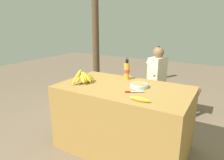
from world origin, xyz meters
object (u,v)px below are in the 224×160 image
at_px(banana_bunch_green, 131,77).
at_px(loose_banana_front, 140,99).
at_px(seated_vendor, 155,73).
at_px(banana_bunch_ripe, 84,77).
at_px(wooden_bench, 151,88).
at_px(support_post_near, 96,36).
at_px(water_bottle, 127,71).
at_px(knife, 132,92).
at_px(serving_bowl, 139,85).

bearing_deg(banana_bunch_green, loose_banana_front, -62.31).
relative_size(seated_vendor, banana_bunch_green, 3.75).
xyz_separation_m(banana_bunch_ripe, seated_vendor, (0.41, 1.44, -0.22)).
bearing_deg(loose_banana_front, wooden_bench, 105.63).
height_order(loose_banana_front, seated_vendor, seated_vendor).
bearing_deg(banana_bunch_green, support_post_near, 167.92).
relative_size(banana_bunch_ripe, water_bottle, 1.23).
bearing_deg(loose_banana_front, banana_bunch_ripe, 165.55).
relative_size(knife, seated_vendor, 0.16).
bearing_deg(banana_bunch_ripe, banana_bunch_green, 92.36).
distance_m(wooden_bench, seated_vendor, 0.29).
distance_m(loose_banana_front, banana_bunch_green, 1.92).
distance_m(loose_banana_front, seated_vendor, 1.71).
distance_m(loose_banana_front, knife, 0.25).
bearing_deg(water_bottle, knife, -57.86).
height_order(serving_bowl, support_post_near, support_post_near).
bearing_deg(support_post_near, knife, -46.06).
relative_size(knife, support_post_near, 0.07).
xyz_separation_m(knife, seated_vendor, (-0.24, 1.48, -0.15)).
xyz_separation_m(water_bottle, knife, (0.27, -0.43, -0.10)).
bearing_deg(seated_vendor, banana_bunch_ripe, 85.55).
bearing_deg(serving_bowl, loose_banana_front, -66.35).
distance_m(banana_bunch_ripe, serving_bowl, 0.68).
xyz_separation_m(serving_bowl, support_post_near, (-1.63, 1.49, 0.41)).
bearing_deg(water_bottle, loose_banana_front, -54.34).
distance_m(knife, wooden_bench, 1.59).
xyz_separation_m(banana_bunch_ripe, wooden_bench, (0.35, 1.47, -0.50)).
relative_size(water_bottle, knife, 1.62).
bearing_deg(water_bottle, serving_bowl, -40.35).
relative_size(wooden_bench, seated_vendor, 1.45).
relative_size(loose_banana_front, seated_vendor, 0.18).
height_order(banana_bunch_ripe, water_bottle, water_bottle).
height_order(serving_bowl, knife, serving_bowl).
bearing_deg(support_post_near, serving_bowl, -42.41).
xyz_separation_m(loose_banana_front, wooden_bench, (-0.47, 1.68, -0.44)).
xyz_separation_m(knife, support_post_near, (-1.63, 1.69, 0.43)).
bearing_deg(knife, seated_vendor, 64.68).
height_order(knife, wooden_bench, knife).
bearing_deg(loose_banana_front, seated_vendor, 103.98).
height_order(serving_bowl, seated_vendor, seated_vendor).
bearing_deg(seated_vendor, wooden_bench, -10.47).
height_order(loose_banana_front, wooden_bench, loose_banana_front).
xyz_separation_m(loose_banana_front, support_post_near, (-1.80, 1.87, 0.42)).
bearing_deg(seated_vendor, knife, 110.72).
bearing_deg(serving_bowl, wooden_bench, 103.13).
distance_m(loose_banana_front, wooden_bench, 1.80).
distance_m(knife, banana_bunch_green, 1.68).
xyz_separation_m(banana_bunch_ripe, knife, (0.65, -0.03, -0.07)).
bearing_deg(serving_bowl, banana_bunch_green, 118.83).
bearing_deg(support_post_near, seated_vendor, -8.93).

